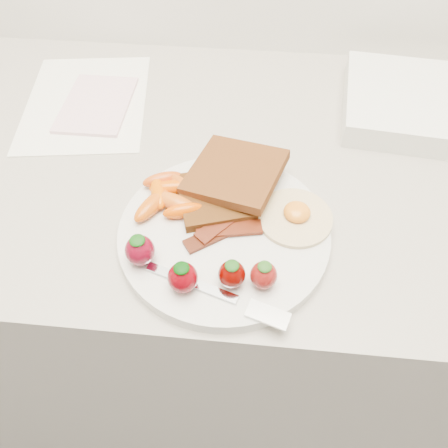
{
  "coord_description": "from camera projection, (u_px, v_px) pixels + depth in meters",
  "views": [
    {
      "loc": [
        0.03,
        1.21,
        1.36
      ],
      "look_at": [
        -0.0,
        1.54,
        0.93
      ],
      "focal_mm": 35.0,
      "sensor_mm": 36.0,
      "label": 1
    }
  ],
  "objects": [
    {
      "name": "fork",
      "position": [
        225.0,
        297.0,
        0.49
      ],
      "size": [
        0.17,
        0.07,
        0.0
      ],
      "color": "silver",
      "rests_on": "plate"
    },
    {
      "name": "notepad",
      "position": [
        97.0,
        104.0,
        0.74
      ],
      "size": [
        0.11,
        0.16,
        0.01
      ],
      "primitive_type": "cube",
      "rotation": [
        0.0,
        0.0,
        -0.0
      ],
      "color": "silver",
      "rests_on": "paper_sheet"
    },
    {
      "name": "plate",
      "position": [
        224.0,
        233.0,
        0.56
      ],
      "size": [
        0.27,
        0.27,
        0.02
      ],
      "primitive_type": "cylinder",
      "color": "silver",
      "rests_on": "counter"
    },
    {
      "name": "appliance",
      "position": [
        428.0,
        105.0,
        0.71
      ],
      "size": [
        0.29,
        0.24,
        0.04
      ],
      "primitive_type": "cube",
      "rotation": [
        0.0,
        0.0,
        -0.11
      ],
      "color": "white",
      "rests_on": "counter"
    },
    {
      "name": "toast_lower",
      "position": [
        215.0,
        197.0,
        0.58
      ],
      "size": [
        0.12,
        0.12,
        0.01
      ],
      "primitive_type": "cube",
      "rotation": [
        0.0,
        0.0,
        0.3
      ],
      "color": "black",
      "rests_on": "plate"
    },
    {
      "name": "fried_egg",
      "position": [
        295.0,
        216.0,
        0.56
      ],
      "size": [
        0.1,
        0.1,
        0.02
      ],
      "color": "#F0E0C9",
      "rests_on": "plate"
    },
    {
      "name": "bacon_strips",
      "position": [
        223.0,
        228.0,
        0.55
      ],
      "size": [
        0.1,
        0.09,
        0.01
      ],
      "color": "black",
      "rests_on": "plate"
    },
    {
      "name": "paper_sheet",
      "position": [
        87.0,
        102.0,
        0.75
      ],
      "size": [
        0.24,
        0.29,
        0.0
      ],
      "primitive_type": "cube",
      "rotation": [
        0.0,
        0.0,
        0.14
      ],
      "color": "white",
      "rests_on": "counter"
    },
    {
      "name": "baby_carrots",
      "position": [
        168.0,
        195.0,
        0.58
      ],
      "size": [
        0.1,
        0.1,
        0.02
      ],
      "color": "#D75100",
      "rests_on": "plate"
    },
    {
      "name": "counter",
      "position": [
        232.0,
        298.0,
        1.02
      ],
      "size": [
        2.0,
        0.6,
        0.9
      ],
      "primitive_type": "cube",
      "color": "gray",
      "rests_on": "ground"
    },
    {
      "name": "strawberries",
      "position": [
        197.0,
        268.0,
        0.5
      ],
      "size": [
        0.18,
        0.07,
        0.04
      ],
      "color": "#610617",
      "rests_on": "plate"
    },
    {
      "name": "toast_upper",
      "position": [
        235.0,
        172.0,
        0.59
      ],
      "size": [
        0.15,
        0.15,
        0.03
      ],
      "primitive_type": "cube",
      "rotation": [
        0.0,
        -0.1,
        -0.31
      ],
      "color": "#381A0A",
      "rests_on": "toast_lower"
    }
  ]
}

